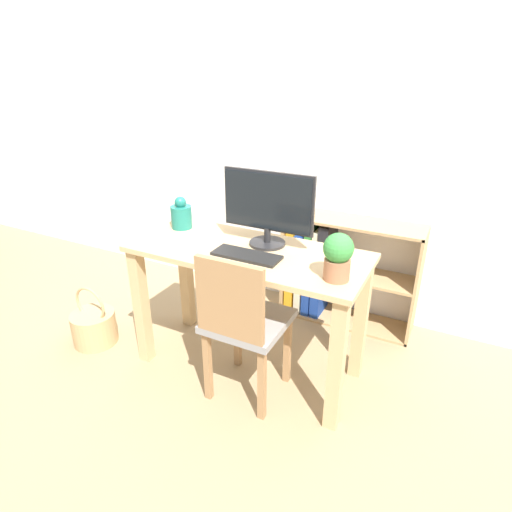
{
  "coord_description": "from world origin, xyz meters",
  "views": [
    {
      "loc": [
        1.01,
        -1.86,
        1.69
      ],
      "look_at": [
        0.0,
        0.1,
        0.7
      ],
      "focal_mm": 30.0,
      "sensor_mm": 36.0,
      "label": 1
    }
  ],
  "objects_px": {
    "potted_plant": "(338,256)",
    "bookshelf": "(325,268)",
    "chair": "(243,321)",
    "monitor": "(268,205)",
    "vase": "(181,215)",
    "basket": "(94,326)",
    "keyboard": "(247,255)"
  },
  "relations": [
    {
      "from": "potted_plant",
      "to": "basket",
      "type": "xyz_separation_m",
      "value": [
        -1.55,
        -0.13,
        -0.78
      ]
    },
    {
      "from": "potted_plant",
      "to": "chair",
      "type": "height_order",
      "value": "potted_plant"
    },
    {
      "from": "monitor",
      "to": "vase",
      "type": "xyz_separation_m",
      "value": [
        -0.58,
        -0.0,
        -0.15
      ]
    },
    {
      "from": "chair",
      "to": "bookshelf",
      "type": "height_order",
      "value": "chair"
    },
    {
      "from": "basket",
      "to": "bookshelf",
      "type": "bearing_deg",
      "value": 39.68
    },
    {
      "from": "monitor",
      "to": "chair",
      "type": "relative_size",
      "value": 0.6
    },
    {
      "from": "vase",
      "to": "basket",
      "type": "xyz_separation_m",
      "value": [
        -0.5,
        -0.36,
        -0.74
      ]
    },
    {
      "from": "keyboard",
      "to": "potted_plant",
      "type": "relative_size",
      "value": 1.59
    },
    {
      "from": "keyboard",
      "to": "potted_plant",
      "type": "distance_m",
      "value": 0.5
    },
    {
      "from": "keyboard",
      "to": "monitor",
      "type": "bearing_deg",
      "value": 83.3
    },
    {
      "from": "basket",
      "to": "vase",
      "type": "bearing_deg",
      "value": 35.79
    },
    {
      "from": "monitor",
      "to": "keyboard",
      "type": "xyz_separation_m",
      "value": [
        -0.02,
        -0.2,
        -0.22
      ]
    },
    {
      "from": "vase",
      "to": "bookshelf",
      "type": "height_order",
      "value": "vase"
    },
    {
      "from": "keyboard",
      "to": "vase",
      "type": "relative_size",
      "value": 1.85
    },
    {
      "from": "potted_plant",
      "to": "bookshelf",
      "type": "distance_m",
      "value": 1.08
    },
    {
      "from": "monitor",
      "to": "potted_plant",
      "type": "height_order",
      "value": "monitor"
    },
    {
      "from": "potted_plant",
      "to": "bookshelf",
      "type": "relative_size",
      "value": 0.25
    },
    {
      "from": "vase",
      "to": "keyboard",
      "type": "bearing_deg",
      "value": -19.84
    },
    {
      "from": "potted_plant",
      "to": "monitor",
      "type": "bearing_deg",
      "value": 153.55
    },
    {
      "from": "chair",
      "to": "bookshelf",
      "type": "bearing_deg",
      "value": 93.95
    },
    {
      "from": "vase",
      "to": "chair",
      "type": "distance_m",
      "value": 0.8
    },
    {
      "from": "vase",
      "to": "bookshelf",
      "type": "relative_size",
      "value": 0.21
    },
    {
      "from": "chair",
      "to": "keyboard",
      "type": "bearing_deg",
      "value": 120.43
    },
    {
      "from": "monitor",
      "to": "basket",
      "type": "height_order",
      "value": "monitor"
    },
    {
      "from": "potted_plant",
      "to": "bookshelf",
      "type": "xyz_separation_m",
      "value": [
        -0.33,
        0.88,
        -0.52
      ]
    },
    {
      "from": "vase",
      "to": "basket",
      "type": "distance_m",
      "value": 0.96
    },
    {
      "from": "monitor",
      "to": "basket",
      "type": "bearing_deg",
      "value": -161.5
    },
    {
      "from": "chair",
      "to": "basket",
      "type": "bearing_deg",
      "value": -169.89
    },
    {
      "from": "vase",
      "to": "bookshelf",
      "type": "bearing_deg",
      "value": 42.15
    },
    {
      "from": "monitor",
      "to": "basket",
      "type": "distance_m",
      "value": 1.44
    },
    {
      "from": "bookshelf",
      "to": "vase",
      "type": "bearing_deg",
      "value": -137.85
    },
    {
      "from": "basket",
      "to": "potted_plant",
      "type": "bearing_deg",
      "value": 4.78
    }
  ]
}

